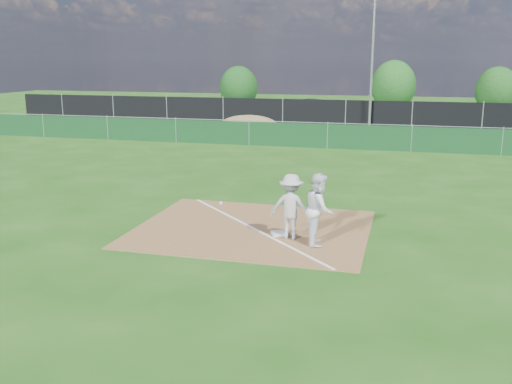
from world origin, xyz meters
TOP-DOWN VIEW (x-y plane):
  - ground at (0.00, 10.00)m, footprint 90.00×90.00m
  - infield_dirt at (0.00, 1.00)m, footprint 6.00×5.00m
  - foul_line at (0.00, 1.00)m, footprint 5.01×5.01m
  - green_fence at (0.00, 15.00)m, footprint 44.00×0.05m
  - dirt_mound at (-5.00, 18.50)m, footprint 3.38×2.60m
  - black_fence at (0.00, 23.00)m, footprint 46.00×0.04m
  - parking_lot at (0.00, 28.00)m, footprint 46.00×9.00m
  - light_pole at (1.50, 22.70)m, footprint 0.16×0.16m
  - first_base at (0.79, 0.61)m, footprint 0.47×0.47m
  - play_at_first at (1.13, 0.44)m, footprint 2.29×0.62m
  - runner at (1.86, 0.21)m, footprint 0.80×0.95m
  - car_left at (-7.20, 26.97)m, footprint 5.12×3.59m
  - car_mid at (-2.18, 26.51)m, footprint 4.95×3.24m
  - car_right at (5.96, 26.98)m, footprint 4.73×2.24m
  - tree_left at (-9.90, 32.93)m, footprint 3.12×3.12m
  - tree_mid at (2.49, 34.86)m, footprint 3.51×3.51m
  - tree_right at (10.14, 34.12)m, footprint 3.13×3.13m

SIDE VIEW (x-z plane):
  - ground at x=0.00m, z-range 0.00..0.00m
  - parking_lot at x=0.00m, z-range 0.00..0.01m
  - infield_dirt at x=0.00m, z-range 0.00..0.02m
  - foul_line at x=0.00m, z-range 0.02..0.03m
  - first_base at x=0.79m, z-range 0.02..0.09m
  - dirt_mound at x=-5.00m, z-range 0.00..1.17m
  - green_fence at x=0.00m, z-range 0.00..1.20m
  - car_right at x=5.96m, z-range 0.01..1.34m
  - car_mid at x=-2.18m, z-range 0.01..1.55m
  - car_left at x=-7.20m, z-range 0.01..1.63m
  - play_at_first at x=1.13m, z-range 0.02..1.64m
  - runner at x=1.86m, z-range 0.00..1.74m
  - black_fence at x=0.00m, z-range 0.00..1.80m
  - tree_left at x=-9.90m, z-range 0.05..3.75m
  - tree_right at x=10.14m, z-range 0.05..3.76m
  - tree_mid at x=2.49m, z-range 0.06..4.23m
  - light_pole at x=1.50m, z-range 0.00..8.00m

